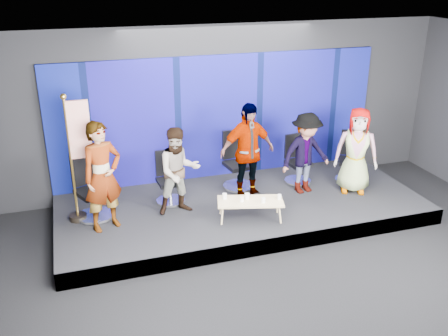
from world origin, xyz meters
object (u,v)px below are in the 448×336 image
(panelist_d, at_px, (306,153))
(mug_e, at_px, (279,197))
(mug_d, at_px, (263,200))
(panelist_a, at_px, (103,176))
(panelist_c, at_px, (247,152))
(chair_d, at_px, (297,167))
(chair_b, at_px, (169,186))
(panelist_b, at_px, (179,171))
(mug_b, at_px, (242,199))
(mug_a, at_px, (225,196))
(chair_a, at_px, (92,197))
(chair_c, at_px, (238,169))
(chair_e, at_px, (350,165))
(flag_stand, at_px, (78,155))
(mug_c, at_px, (247,196))
(panelist_e, at_px, (356,150))
(coffee_table, at_px, (250,202))

(panelist_d, height_order, mug_e, panelist_d)
(mug_e, bearing_deg, mug_d, -172.18)
(panelist_a, distance_m, mug_d, 2.81)
(panelist_c, relative_size, chair_d, 1.88)
(mug_e, bearing_deg, chair_b, 144.61)
(chair_d, distance_m, panelist_d, 0.70)
(mug_d, bearing_deg, chair_d, 46.62)
(panelist_b, height_order, mug_e, panelist_b)
(chair_d, bearing_deg, panelist_d, -107.02)
(mug_b, distance_m, mug_d, 0.38)
(panelist_c, height_order, mug_a, panelist_c)
(chair_a, bearing_deg, chair_c, -14.61)
(mug_b, height_order, mug_e, mug_b)
(panelist_a, height_order, chair_e, panelist_a)
(panelist_d, bearing_deg, flag_stand, 170.37)
(chair_b, relative_size, mug_b, 11.36)
(panelist_b, relative_size, mug_e, 19.05)
(mug_b, bearing_deg, mug_a, 141.07)
(chair_b, height_order, panelist_b, panelist_b)
(chair_a, bearing_deg, mug_c, -41.22)
(mug_c, bearing_deg, mug_d, -45.71)
(mug_c, bearing_deg, mug_a, 161.04)
(mug_a, xyz_separation_m, mug_d, (0.61, -0.36, -0.00))
(chair_e, bearing_deg, mug_c, -133.58)
(panelist_a, distance_m, chair_c, 2.95)
(chair_c, bearing_deg, panelist_e, -28.87)
(chair_a, distance_m, panelist_e, 5.15)
(mug_a, bearing_deg, panelist_b, 149.12)
(panelist_c, distance_m, mug_b, 1.11)
(panelist_a, height_order, mug_d, panelist_a)
(panelist_a, xyz_separation_m, panelist_b, (1.35, 0.18, -0.15))
(mug_d, bearing_deg, chair_e, 24.84)
(chair_a, height_order, flag_stand, flag_stand)
(mug_a, bearing_deg, mug_d, -30.64)
(panelist_a, height_order, mug_b, panelist_a)
(mug_a, bearing_deg, mug_b, -38.93)
(mug_a, relative_size, mug_b, 1.11)
(panelist_d, relative_size, mug_e, 19.18)
(panelist_e, distance_m, mug_d, 2.37)
(chair_a, height_order, chair_d, chair_a)
(chair_b, bearing_deg, mug_b, -49.72)
(chair_d, height_order, mug_b, chair_d)
(panelist_d, xyz_separation_m, mug_c, (-1.48, -0.69, -0.41))
(chair_a, xyz_separation_m, panelist_a, (0.19, -0.47, 0.57))
(panelist_a, height_order, coffee_table, panelist_a)
(chair_a, relative_size, chair_b, 1.18)
(chair_a, relative_size, panelist_e, 0.69)
(chair_b, distance_m, chair_c, 1.50)
(chair_e, bearing_deg, mug_b, -132.99)
(chair_e, height_order, coffee_table, chair_e)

